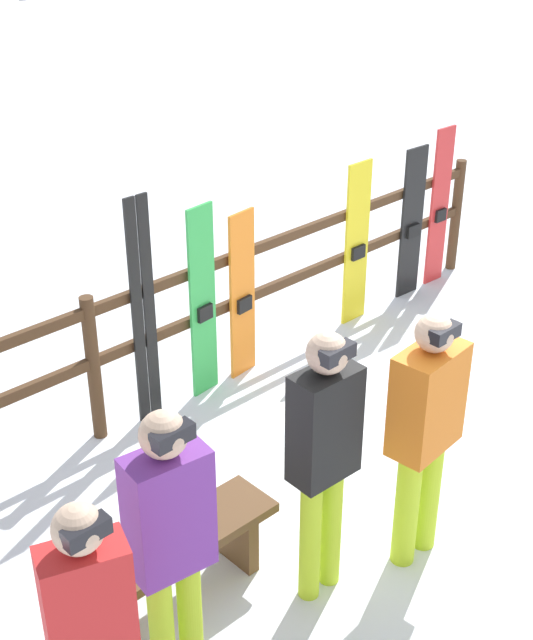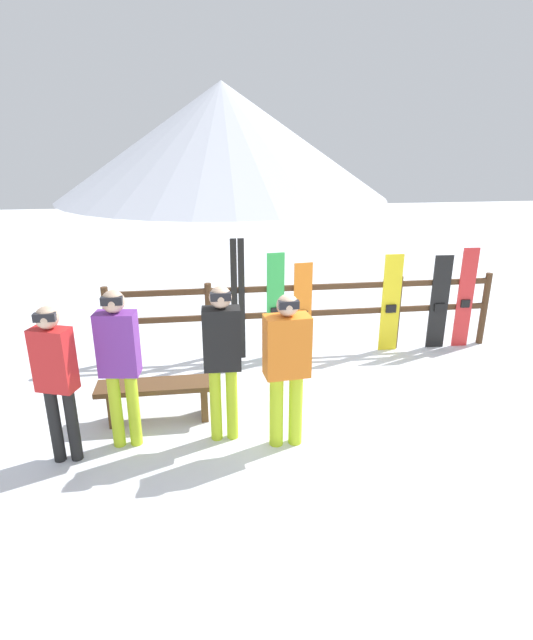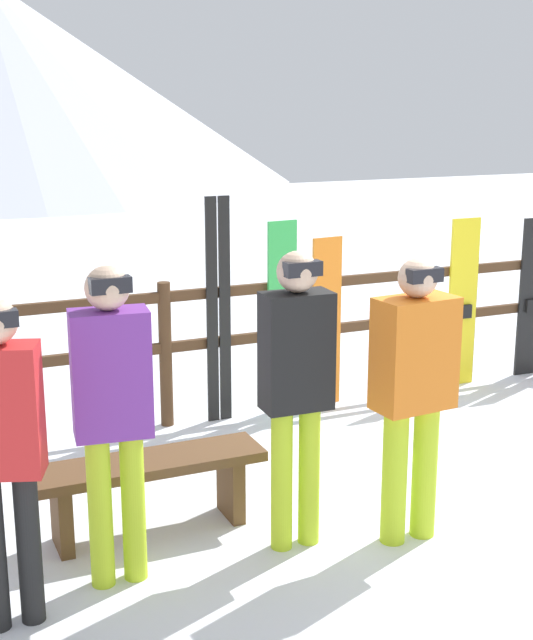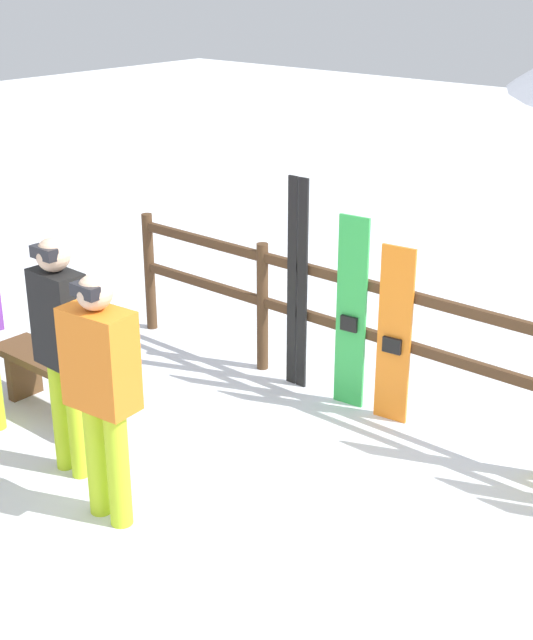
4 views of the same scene
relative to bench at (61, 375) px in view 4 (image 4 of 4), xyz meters
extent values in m
plane|color=white|center=(2.05, -0.20, -0.34)|extent=(40.00, 40.00, 0.00)
cylinder|color=#4C331E|center=(-0.79, 1.67, 0.23)|extent=(0.10, 0.10, 1.14)
cylinder|color=#4C331E|center=(0.63, 1.67, 0.23)|extent=(0.10, 0.10, 1.14)
cylinder|color=#4C331E|center=(2.05, 1.67, 0.23)|extent=(0.10, 0.10, 1.14)
cube|color=#4C331E|center=(2.05, 1.67, 0.29)|extent=(5.68, 0.05, 0.08)
cube|color=#4C331E|center=(2.05, 1.67, 0.69)|extent=(5.68, 0.05, 0.08)
cube|color=brown|center=(0.00, 0.00, 0.09)|extent=(1.37, 0.36, 0.06)
cube|color=brown|center=(-0.51, 0.00, -0.14)|extent=(0.08, 0.29, 0.40)
cube|color=brown|center=(0.51, 0.00, -0.14)|extent=(0.08, 0.29, 0.40)
cylinder|color=#B7D826|center=(0.63, -0.48, 0.07)|extent=(0.12, 0.12, 0.83)
cylinder|color=#B7D826|center=(0.80, -0.48, 0.07)|extent=(0.12, 0.12, 0.83)
cube|color=black|center=(0.72, -0.48, 0.81)|extent=(0.39, 0.22, 0.66)
sphere|color=#D8B293|center=(0.72, -0.48, 1.25)|extent=(0.22, 0.22, 0.22)
cube|color=black|center=(0.72, -0.55, 1.28)|extent=(0.20, 0.08, 0.08)
cylinder|color=#B7D826|center=(1.25, -0.67, 0.06)|extent=(0.14, 0.14, 0.80)
cylinder|color=#B7D826|center=(1.46, -0.67, 0.06)|extent=(0.14, 0.14, 0.80)
cube|color=orange|center=(1.35, -0.67, 0.78)|extent=(0.47, 0.29, 0.64)
sphere|color=#D8B293|center=(1.35, -0.67, 1.20)|extent=(0.22, 0.22, 0.22)
cube|color=black|center=(1.35, -0.74, 1.23)|extent=(0.20, 0.08, 0.08)
cube|color=black|center=(1.00, 1.61, 0.55)|extent=(0.09, 0.02, 1.78)
cube|color=black|center=(1.10, 1.61, 0.55)|extent=(0.09, 0.02, 1.78)
cube|color=green|center=(1.59, 1.61, 0.44)|extent=(0.26, 0.05, 1.57)
cube|color=black|center=(1.59, 1.58, 0.36)|extent=(0.14, 0.04, 0.12)
cube|color=orange|center=(1.99, 1.61, 0.36)|extent=(0.27, 0.05, 1.41)
cube|color=black|center=(1.99, 1.58, 0.29)|extent=(0.15, 0.05, 0.12)
camera|label=1|loc=(-2.14, -3.09, 3.54)|focal=50.00mm
camera|label=2|loc=(0.54, -5.16, 2.70)|focal=28.00mm
camera|label=3|loc=(-1.30, -4.69, 2.15)|focal=50.00mm
camera|label=4|loc=(5.26, -3.71, 3.01)|focal=50.00mm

